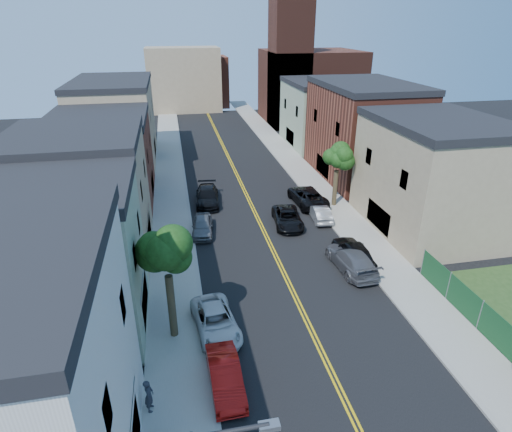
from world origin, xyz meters
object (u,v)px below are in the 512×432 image
pedestrian_left (149,396)px  dark_car_right_far (307,196)px  black_suv_lane (288,218)px  black_car_left (207,196)px  grey_car_right (351,259)px  white_pickup (216,321)px  black_car_right (354,252)px  red_sedan (225,376)px  grey_car_left (202,226)px  silver_car_right (320,213)px

pedestrian_left → dark_car_right_far: bearing=-27.9°
dark_car_right_far → black_suv_lane: size_ratio=1.16×
black_car_left → dark_car_right_far: size_ratio=0.94×
pedestrian_left → grey_car_right: bearing=-49.5°
white_pickup → black_car_right: size_ratio=0.99×
dark_car_right_far → black_car_left: bearing=-14.9°
red_sedan → pedestrian_left: bearing=-169.6°
red_sedan → grey_car_left: (0.28, 16.86, 0.02)m
red_sedan → dark_car_right_far: (11.00, 21.34, 0.10)m
black_car_right → dark_car_right_far: black_car_right is taller
red_sedan → black_car_left: size_ratio=0.79×
red_sedan → black_car_left: 23.30m
black_suv_lane → black_car_left: bearing=141.9°
black_car_right → black_suv_lane: size_ratio=1.00×
pedestrian_left → red_sedan: bearing=-72.4°
red_sedan → grey_car_right: size_ratio=0.78×
black_car_right → pedestrian_left: bearing=37.6°
grey_car_right → pedestrian_left: (-14.05, -9.85, 0.21)m
red_sedan → pedestrian_left: (-3.60, -0.77, 0.30)m
grey_car_left → dark_car_right_far: size_ratio=0.73×
grey_car_left → silver_car_right: grey_car_left is taller
white_pickup → grey_car_left: 12.63m
grey_car_left → black_car_right: bearing=-26.4°
white_pickup → black_car_left: 19.07m
grey_car_left → silver_car_right: size_ratio=1.04×
white_pickup → pedestrian_left: pedestrian_left is taller
white_pickup → pedestrian_left: (-3.60, -5.00, 0.32)m
red_sedan → black_suv_lane: (7.82, 17.04, -0.01)m
black_car_left → black_suv_lane: 9.01m
white_pickup → dark_car_right_far: bearing=50.5°
white_pickup → black_car_right: (11.00, 5.73, 0.17)m
grey_car_right → silver_car_right: 8.51m
red_sedan → pedestrian_left: 3.69m
red_sedan → white_pickup: 4.23m
silver_car_right → grey_car_right: bearing=90.5°
red_sedan → silver_car_right: bearing=56.3°
black_car_right → silver_car_right: black_car_right is taller
grey_car_right → white_pickup: bearing=21.6°
black_car_right → silver_car_right: size_ratio=1.22×
grey_car_left → black_car_right: 12.75m
white_pickup → black_car_right: black_car_right is taller
silver_car_right → black_car_right: bearing=94.1°
white_pickup → dark_car_right_far: dark_car_right_far is taller
red_sedan → black_car_right: bearing=40.5°
black_car_left → dark_car_right_far: bearing=-6.3°
silver_car_right → grey_car_left: bearing=8.0°
silver_car_right → black_suv_lane: size_ratio=0.82×
white_pickup → silver_car_right: 17.30m
red_sedan → silver_car_right: (11.00, 17.58, -0.03)m
grey_car_right → pedestrian_left: size_ratio=3.19×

